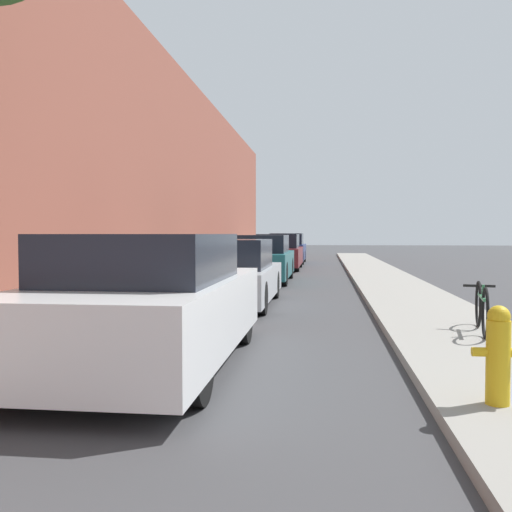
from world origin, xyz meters
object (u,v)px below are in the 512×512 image
Objects in this scene: fire_hydrant at (498,354)px; bicycle at (482,307)px; parked_car_navy at (287,249)px; parked_car_white at (151,303)px; parked_car_teal at (262,259)px; parked_car_silver at (229,274)px; parked_car_maroon at (279,253)px.

bicycle is at bearing 77.01° from fire_hydrant.
parked_car_navy is 5.30× the size of fire_hydrant.
parked_car_teal is at bearing 89.95° from parked_car_white.
parked_car_teal is 10.02m from bicycle.
parked_car_navy is (0.05, 22.35, -0.01)m from parked_car_white.
parked_car_teal is at bearing 89.59° from parked_car_silver.
bicycle is (4.11, 2.00, -0.25)m from parked_car_white.
parked_car_white is 1.06× the size of parked_car_navy.
fire_hydrant is (3.28, -18.70, -0.17)m from parked_car_maroon.
parked_car_teal is 5.71× the size of fire_hydrant.
parked_car_white is 0.97× the size of parked_car_maroon.
parked_car_maroon is (0.04, 17.29, -0.01)m from parked_car_white.
parked_car_silver is 5.75m from parked_car_teal.
parked_car_silver is (-0.03, 5.39, -0.07)m from parked_car_white.
parked_car_navy is at bearing 89.77° from parked_car_teal.
parked_car_white is at bearing -90.14° from parked_car_navy.
bicycle is at bearing -65.86° from parked_car_teal.
parked_car_navy is (0.02, 5.06, 0.01)m from parked_car_maroon.
parked_car_white reaches higher than bicycle.
parked_car_navy is at bearing 89.71° from parked_car_silver.
fire_hydrant is at bearing -23.01° from parked_car_white.
parked_car_silver is at bearing -90.34° from parked_car_maroon.
parked_car_teal is 2.77× the size of bicycle.
parked_car_maroon is 1.09× the size of parked_car_navy.
parked_car_silver is at bearing 90.34° from parked_car_white.
parked_car_teal is at bearing -90.27° from parked_car_maroon.
parked_car_maroon reaches higher than fire_hydrant.
parked_car_teal is (0.01, 11.14, -0.02)m from parked_car_white.
parked_car_white is 4.57m from bicycle.
parked_car_silver reaches higher than fire_hydrant.
parked_car_silver is 11.90m from parked_car_maroon.
parked_car_maroon is at bearing 89.73° from parked_car_teal.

